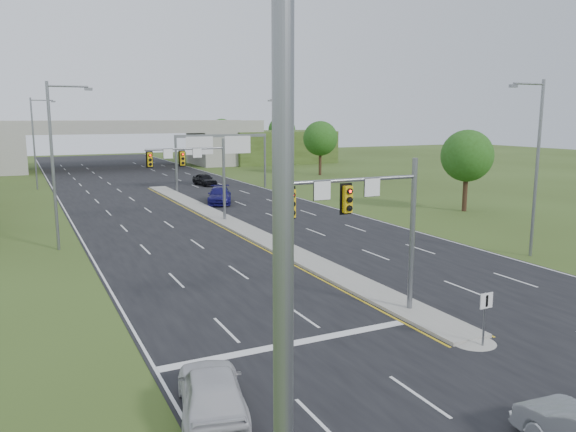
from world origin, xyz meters
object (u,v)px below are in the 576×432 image
(overpass, at_px, (116,147))
(car_far_b, at_px, (220,195))
(car_white, at_px, (212,392))
(sign_gantry, at_px, (221,146))
(keep_right_sign, at_px, (485,310))
(car_far_c, at_px, (205,179))
(signal_mast_far, at_px, (198,167))
(signal_mast_near, at_px, (371,214))

(overpass, relative_size, car_far_b, 14.13)
(car_white, distance_m, car_far_b, 41.70)
(sign_gantry, bearing_deg, keep_right_sign, -97.70)
(car_far_c, bearing_deg, keep_right_sign, -104.80)
(car_far_c, bearing_deg, signal_mast_far, -116.94)
(signal_mast_near, distance_m, car_far_c, 50.84)
(sign_gantry, bearing_deg, car_far_c, 96.27)
(keep_right_sign, bearing_deg, signal_mast_near, 116.94)
(car_white, height_order, car_far_b, car_far_b)
(signal_mast_far, bearing_deg, keep_right_sign, -85.61)
(sign_gantry, bearing_deg, car_far_b, -110.31)
(car_far_b, distance_m, car_far_c, 15.77)
(car_white, xyz_separation_m, car_far_c, (17.13, 54.77, -0.04))
(signal_mast_near, xyz_separation_m, keep_right_sign, (2.26, -4.45, -3.21))
(overpass, relative_size, car_white, 17.06)
(signal_mast_far, distance_m, keep_right_sign, 29.71)
(signal_mast_near, bearing_deg, sign_gantry, 78.75)
(keep_right_sign, height_order, car_white, keep_right_sign)
(keep_right_sign, xyz_separation_m, overpass, (0.00, 84.53, 2.04))
(signal_mast_near, height_order, keep_right_sign, signal_mast_near)
(overpass, bearing_deg, car_white, -97.39)
(signal_mast_far, distance_m, car_white, 31.28)
(signal_mast_near, xyz_separation_m, car_white, (-8.74, -4.78, -3.91))
(sign_gantry, distance_m, car_far_b, 11.95)
(sign_gantry, xyz_separation_m, car_far_c, (-0.55, 5.00, -4.46))
(keep_right_sign, bearing_deg, car_white, -178.32)
(keep_right_sign, xyz_separation_m, car_white, (-11.00, -0.32, -0.70))
(overpass, xyz_separation_m, car_far_c, (6.13, -30.08, -2.78))
(signal_mast_near, distance_m, car_far_b, 35.16)
(overpass, xyz_separation_m, car_far_b, (2.83, -45.50, -2.71))
(overpass, bearing_deg, car_far_b, -86.45)
(signal_mast_far, height_order, car_far_b, signal_mast_far)
(car_far_b, bearing_deg, car_far_c, 98.27)
(signal_mast_far, height_order, overpass, overpass)
(signal_mast_far, bearing_deg, car_white, -106.35)
(car_far_c, bearing_deg, sign_gantry, -92.10)
(signal_mast_near, bearing_deg, car_far_c, 80.46)
(signal_mast_far, xyz_separation_m, overpass, (2.26, 55.07, -1.17))
(keep_right_sign, distance_m, car_far_b, 39.13)
(car_white, xyz_separation_m, car_far_b, (13.83, 39.35, 0.02))
(car_far_b, bearing_deg, car_white, -88.98)
(car_white, height_order, car_far_c, car_white)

